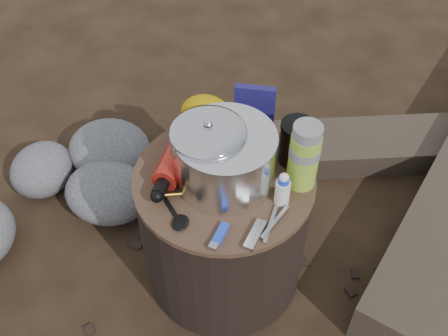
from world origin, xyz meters
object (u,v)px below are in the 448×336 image
(camping_pot, at_px, (209,151))
(thermos, at_px, (304,156))
(stump, at_px, (224,227))
(fuel_bottle, at_px, (177,153))
(travel_mug, at_px, (296,143))

(camping_pot, relative_size, thermos, 0.99)
(camping_pot, bearing_deg, stump, 14.10)
(fuel_bottle, distance_m, travel_mug, 0.31)
(travel_mug, bearing_deg, fuel_bottle, -158.90)
(stump, xyz_separation_m, fuel_bottle, (-0.14, 0.01, 0.26))
(camping_pot, height_order, thermos, thermos)
(fuel_bottle, bearing_deg, travel_mug, 17.64)
(stump, bearing_deg, camping_pot, -165.90)
(camping_pot, xyz_separation_m, travel_mug, (0.20, 0.13, -0.03))
(stump, height_order, fuel_bottle, fuel_bottle)
(camping_pot, relative_size, fuel_bottle, 0.68)
(camping_pot, xyz_separation_m, thermos, (0.23, 0.06, 0.00))
(camping_pot, distance_m, thermos, 0.24)
(fuel_bottle, bearing_deg, thermos, 3.70)
(thermos, bearing_deg, camping_pot, -165.17)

